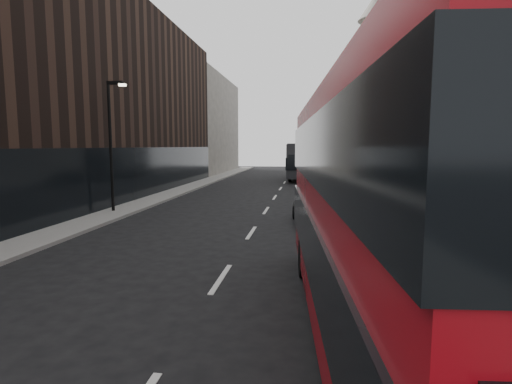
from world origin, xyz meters
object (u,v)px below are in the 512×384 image
(street_lamp, at_px, (112,137))
(grey_bus, at_px, (304,160))
(red_bus, at_px, (383,205))
(car_b, at_px, (327,197))
(car_c, at_px, (315,180))
(car_a, at_px, (312,209))

(street_lamp, bearing_deg, grey_bus, 67.53)
(red_bus, relative_size, grey_bus, 0.96)
(car_b, height_order, car_c, car_b)
(car_a, height_order, car_c, car_a)
(car_c, bearing_deg, car_b, -84.33)
(grey_bus, relative_size, car_b, 2.86)
(car_a, relative_size, car_b, 0.97)
(car_b, bearing_deg, red_bus, -81.21)
(car_a, distance_m, car_c, 16.49)
(red_bus, relative_size, car_c, 2.55)
(grey_bus, height_order, car_a, grey_bus)
(car_a, bearing_deg, car_c, 81.00)
(grey_bus, distance_m, car_c, 9.75)
(street_lamp, height_order, car_b, street_lamp)
(car_b, distance_m, car_c, 11.91)
(street_lamp, distance_m, grey_bus, 26.57)
(grey_bus, relative_size, car_c, 2.66)
(red_bus, height_order, car_c, red_bus)
(street_lamp, distance_m, red_bus, 17.82)
(grey_bus, xyz_separation_m, car_a, (0.69, -26.06, -1.40))
(street_lamp, xyz_separation_m, car_c, (11.23, 14.91, -3.51))
(car_a, xyz_separation_m, car_b, (0.89, 4.59, 0.00))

